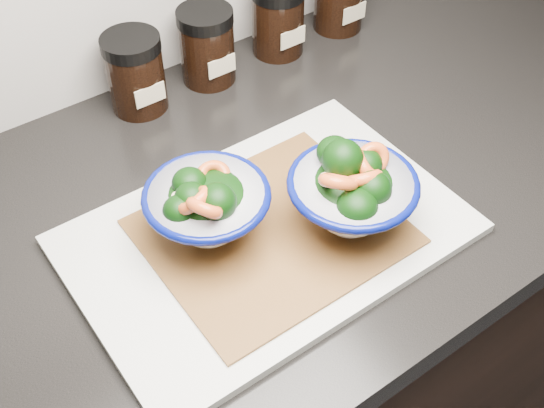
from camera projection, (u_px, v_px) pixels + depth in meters
cabinet at (307, 349)px, 1.24m from camera, size 3.43×0.58×0.86m
countertop at (319, 169)px, 0.92m from camera, size 3.50×0.60×0.04m
cutting_board at (267, 234)px, 0.80m from camera, size 0.45×0.30×0.01m
bamboo_mat at (272, 231)px, 0.80m from camera, size 0.28×0.24×0.00m
bowl_left at (206, 206)px, 0.76m from camera, size 0.14×0.14×0.11m
bowl_right at (352, 192)px, 0.77m from camera, size 0.15×0.15×0.11m
spice_jar_a at (135, 73)px, 0.94m from camera, size 0.08×0.08×0.11m
spice_jar_b at (207, 46)px, 0.99m from camera, size 0.08×0.08×0.11m
spice_jar_c at (278, 19)px, 1.04m from camera, size 0.08×0.08×0.11m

